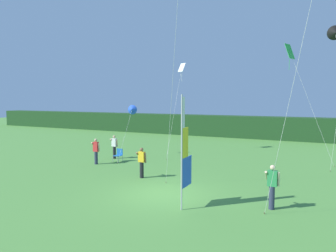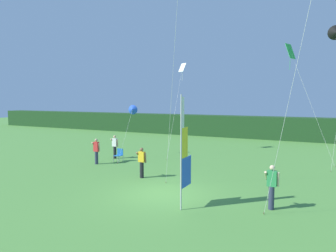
{
  "view_description": "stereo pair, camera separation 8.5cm",
  "coord_description": "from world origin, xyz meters",
  "px_view_note": "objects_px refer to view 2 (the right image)",
  "views": [
    {
      "loc": [
        6.27,
        -12.14,
        4.32
      ],
      "look_at": [
        -0.81,
        2.24,
        2.91
      ],
      "focal_mm": 32.68,
      "sensor_mm": 36.0,
      "label": 1
    },
    {
      "loc": [
        6.34,
        -12.1,
        4.32
      ],
      "look_at": [
        -0.81,
        2.24,
        2.91
      ],
      "focal_mm": 32.68,
      "sensor_mm": 36.0,
      "label": 2
    }
  ],
  "objects_px": {
    "person_near_banner": "(115,146)",
    "kite_blue_delta_0": "(132,110)",
    "person_mid_field": "(96,150)",
    "person_far_left": "(272,186)",
    "folding_chair": "(119,154)",
    "kite_green_diamond_3": "(292,55)",
    "kite_white_diamond_5": "(181,73)",
    "banner_flag": "(184,154)",
    "kite_black_delta_6": "(336,33)",
    "person_far_right": "(142,162)"
  },
  "relations": [
    {
      "from": "person_near_banner",
      "to": "kite_blue_delta_0",
      "type": "distance_m",
      "value": 3.1
    },
    {
      "from": "person_mid_field",
      "to": "kite_blue_delta_0",
      "type": "bearing_deg",
      "value": 83.14
    },
    {
      "from": "person_far_left",
      "to": "folding_chair",
      "type": "xyz_separation_m",
      "value": [
        -10.79,
        4.94,
        -0.43
      ]
    },
    {
      "from": "folding_chair",
      "to": "kite_green_diamond_3",
      "type": "height_order",
      "value": "kite_green_diamond_3"
    },
    {
      "from": "kite_blue_delta_0",
      "to": "kite_white_diamond_5",
      "type": "height_order",
      "value": "kite_white_diamond_5"
    },
    {
      "from": "person_near_banner",
      "to": "person_far_left",
      "type": "bearing_deg",
      "value": -25.98
    },
    {
      "from": "banner_flag",
      "to": "person_near_banner",
      "type": "bearing_deg",
      "value": 140.53
    },
    {
      "from": "banner_flag",
      "to": "person_far_left",
      "type": "relative_size",
      "value": 2.55
    },
    {
      "from": "person_mid_field",
      "to": "kite_white_diamond_5",
      "type": "relative_size",
      "value": 0.24
    },
    {
      "from": "folding_chair",
      "to": "kite_black_delta_6",
      "type": "distance_m",
      "value": 15.35
    },
    {
      "from": "person_far_left",
      "to": "folding_chair",
      "type": "height_order",
      "value": "person_far_left"
    },
    {
      "from": "person_far_left",
      "to": "person_near_banner",
      "type": "bearing_deg",
      "value": 154.02
    },
    {
      "from": "banner_flag",
      "to": "person_near_banner",
      "type": "relative_size",
      "value": 2.65
    },
    {
      "from": "folding_chair",
      "to": "kite_blue_delta_0",
      "type": "distance_m",
      "value": 3.84
    },
    {
      "from": "person_mid_field",
      "to": "person_far_right",
      "type": "bearing_deg",
      "value": -20.46
    },
    {
      "from": "kite_blue_delta_0",
      "to": "kite_white_diamond_5",
      "type": "distance_m",
      "value": 5.01
    },
    {
      "from": "banner_flag",
      "to": "person_far_left",
      "type": "distance_m",
      "value": 3.63
    },
    {
      "from": "kite_blue_delta_0",
      "to": "kite_white_diamond_5",
      "type": "bearing_deg",
      "value": 48.56
    },
    {
      "from": "banner_flag",
      "to": "kite_blue_delta_0",
      "type": "relative_size",
      "value": 1.16
    },
    {
      "from": "person_near_banner",
      "to": "kite_white_diamond_5",
      "type": "relative_size",
      "value": 0.24
    },
    {
      "from": "folding_chair",
      "to": "kite_green_diamond_3",
      "type": "bearing_deg",
      "value": 27.83
    },
    {
      "from": "person_far_right",
      "to": "folding_chair",
      "type": "xyz_separation_m",
      "value": [
        -3.71,
        3.06,
        -0.38
      ]
    },
    {
      "from": "kite_black_delta_6",
      "to": "kite_green_diamond_3",
      "type": "bearing_deg",
      "value": 135.18
    },
    {
      "from": "person_near_banner",
      "to": "kite_blue_delta_0",
      "type": "height_order",
      "value": "kite_blue_delta_0"
    },
    {
      "from": "person_mid_field",
      "to": "kite_green_diamond_3",
      "type": "distance_m",
      "value": 14.73
    },
    {
      "from": "banner_flag",
      "to": "folding_chair",
      "type": "height_order",
      "value": "banner_flag"
    },
    {
      "from": "kite_blue_delta_0",
      "to": "person_near_banner",
      "type": "bearing_deg",
      "value": -107.99
    },
    {
      "from": "person_near_banner",
      "to": "person_far_left",
      "type": "xyz_separation_m",
      "value": [
        11.71,
        -5.71,
        0.04
      ]
    },
    {
      "from": "person_mid_field",
      "to": "folding_chair",
      "type": "xyz_separation_m",
      "value": [
        0.85,
        1.36,
        -0.4
      ]
    },
    {
      "from": "person_mid_field",
      "to": "kite_blue_delta_0",
      "type": "height_order",
      "value": "kite_blue_delta_0"
    },
    {
      "from": "banner_flag",
      "to": "kite_black_delta_6",
      "type": "distance_m",
      "value": 12.27
    },
    {
      "from": "banner_flag",
      "to": "person_near_banner",
      "type": "height_order",
      "value": "banner_flag"
    },
    {
      "from": "folding_chair",
      "to": "kite_white_diamond_5",
      "type": "xyz_separation_m",
      "value": [
        2.3,
        5.42,
        5.91
      ]
    },
    {
      "from": "kite_white_diamond_5",
      "to": "kite_black_delta_6",
      "type": "height_order",
      "value": "kite_black_delta_6"
    },
    {
      "from": "kite_blue_delta_0",
      "to": "kite_black_delta_6",
      "type": "bearing_deg",
      "value": 2.85
    },
    {
      "from": "person_far_right",
      "to": "kite_white_diamond_5",
      "type": "distance_m",
      "value": 10.22
    },
    {
      "from": "person_far_right",
      "to": "kite_white_diamond_5",
      "type": "height_order",
      "value": "kite_white_diamond_5"
    },
    {
      "from": "person_near_banner",
      "to": "kite_white_diamond_5",
      "type": "xyz_separation_m",
      "value": [
        3.22,
        4.65,
        5.51
      ]
    },
    {
      "from": "banner_flag",
      "to": "person_far_right",
      "type": "distance_m",
      "value": 5.24
    },
    {
      "from": "person_far_right",
      "to": "kite_green_diamond_3",
      "type": "xyz_separation_m",
      "value": [
        6.78,
        8.6,
        6.42
      ]
    },
    {
      "from": "banner_flag",
      "to": "kite_white_diamond_5",
      "type": "bearing_deg",
      "value": 114.55
    },
    {
      "from": "person_mid_field",
      "to": "person_far_right",
      "type": "height_order",
      "value": "person_mid_field"
    },
    {
      "from": "person_near_banner",
      "to": "kite_black_delta_6",
      "type": "xyz_separation_m",
      "value": [
        13.93,
        2.26,
        7.17
      ]
    },
    {
      "from": "kite_blue_delta_0",
      "to": "banner_flag",
      "type": "bearing_deg",
      "value": -47.04
    },
    {
      "from": "person_far_left",
      "to": "folding_chair",
      "type": "bearing_deg",
      "value": 155.42
    },
    {
      "from": "person_near_banner",
      "to": "person_far_right",
      "type": "height_order",
      "value": "person_near_banner"
    },
    {
      "from": "person_near_banner",
      "to": "kite_white_diamond_5",
      "type": "bearing_deg",
      "value": 55.32
    },
    {
      "from": "kite_white_diamond_5",
      "to": "kite_black_delta_6",
      "type": "xyz_separation_m",
      "value": [
        10.71,
        -2.39,
        1.66
      ]
    },
    {
      "from": "person_near_banner",
      "to": "person_mid_field",
      "type": "bearing_deg",
      "value": -88.14
    },
    {
      "from": "person_near_banner",
      "to": "kite_black_delta_6",
      "type": "height_order",
      "value": "kite_black_delta_6"
    }
  ]
}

